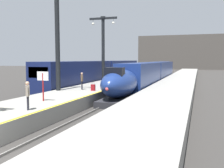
{
  "coord_description": "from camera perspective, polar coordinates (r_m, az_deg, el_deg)",
  "views": [
    {
      "loc": [
        6.91,
        -8.04,
        4.01
      ],
      "look_at": [
        -0.56,
        14.15,
        1.8
      ],
      "focal_mm": 41.48,
      "sensor_mm": 36.0,
      "label": 1
    }
  ],
  "objects": [
    {
      "name": "ground_plane",
      "position": [
        11.34,
        -21.41,
        -15.72
      ],
      "size": [
        260.0,
        260.0,
        0.0
      ],
      "primitive_type": "plane",
      "color": "#33302D"
    },
    {
      "name": "platform_left",
      "position": [
        34.75,
        0.13,
        -0.36
      ],
      "size": [
        4.8,
        110.0,
        1.05
      ],
      "primitive_type": "cube",
      "color": "gray",
      "rests_on": "ground"
    },
    {
      "name": "platform_right",
      "position": [
        33.1,
        13.55,
        -0.8
      ],
      "size": [
        4.8,
        110.0,
        1.05
      ],
      "primitive_type": "cube",
      "color": "gray",
      "rests_on": "ground"
    },
    {
      "name": "platform_left_safety_stripe",
      "position": [
        34.05,
        3.77,
        0.4
      ],
      "size": [
        0.2,
        107.8,
        0.01
      ],
      "primitive_type": "cube",
      "color": "yellow",
      "rests_on": "platform_left"
    },
    {
      "name": "rail_main_left",
      "position": [
        36.57,
        6.41,
        -0.84
      ],
      "size": [
        0.08,
        110.0,
        0.12
      ],
      "primitive_type": "cube",
      "color": "slate",
      "rests_on": "ground"
    },
    {
      "name": "rail_main_right",
      "position": [
        36.29,
        8.73,
        -0.92
      ],
      "size": [
        0.08,
        110.0,
        0.12
      ],
      "primitive_type": "cube",
      "color": "slate",
      "rests_on": "ground"
    },
    {
      "name": "rail_secondary_left",
      "position": [
        39.08,
        -5.28,
        -0.43
      ],
      "size": [
        0.08,
        110.0,
        0.12
      ],
      "primitive_type": "cube",
      "color": "slate",
      "rests_on": "ground"
    },
    {
      "name": "rail_secondary_right",
      "position": [
        38.5,
        -3.23,
        -0.5
      ],
      "size": [
        0.08,
        110.0,
        0.12
      ],
      "primitive_type": "cube",
      "color": "slate",
      "rests_on": "ground"
    },
    {
      "name": "highspeed_train_main",
      "position": [
        38.67,
        8.3,
        2.24
      ],
      "size": [
        2.92,
        38.59,
        3.6
      ],
      "color": "navy",
      "rests_on": "ground"
    },
    {
      "name": "regional_train_adjacent",
      "position": [
        42.69,
        -2.0,
        2.87
      ],
      "size": [
        2.85,
        36.6,
        3.8
      ],
      "color": "#141E4C",
      "rests_on": "ground"
    },
    {
      "name": "station_column_mid",
      "position": [
        25.48,
        -11.99,
        12.12
      ],
      "size": [
        4.0,
        0.68,
        10.08
      ],
      "color": "black",
      "rests_on": "platform_left"
    },
    {
      "name": "station_column_far",
      "position": [
        36.55,
        -1.97,
        9.18
      ],
      "size": [
        4.0,
        0.68,
        8.9
      ],
      "color": "black",
      "rests_on": "platform_left"
    },
    {
      "name": "passenger_near_edge",
      "position": [
        25.78,
        -6.65,
        0.97
      ],
      "size": [
        0.37,
        0.52,
        1.69
      ],
      "color": "#23232D",
      "rests_on": "platform_left"
    },
    {
      "name": "passenger_mid_platform",
      "position": [
        15.98,
        -18.1,
        -1.96
      ],
      "size": [
        0.4,
        0.48,
        1.69
      ],
      "color": "#23232D",
      "rests_on": "platform_left"
    },
    {
      "name": "rolling_suitcase",
      "position": [
        24.74,
        -4.19,
        -0.78
      ],
      "size": [
        0.4,
        0.22,
        0.98
      ],
      "color": "maroon",
      "rests_on": "platform_left"
    },
    {
      "name": "departure_info_board",
      "position": [
        19.05,
        -14.99,
        0.83
      ],
      "size": [
        0.9,
        0.1,
        2.12
      ],
      "color": "maroon",
      "rests_on": "platform_left"
    },
    {
      "name": "terminus_back_wall",
      "position": [
        110.3,
        15.12,
        6.77
      ],
      "size": [
        36.0,
        2.0,
        14.0
      ],
      "primitive_type": "cube",
      "color": "#4C4742",
      "rests_on": "ground"
    }
  ]
}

